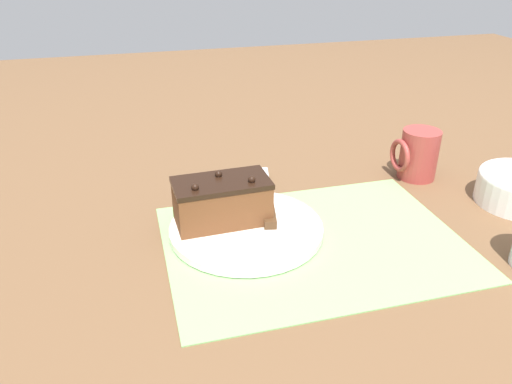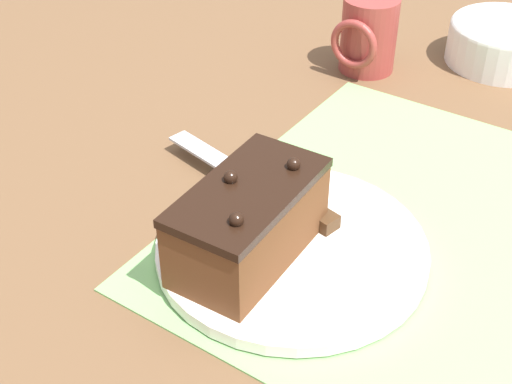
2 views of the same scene
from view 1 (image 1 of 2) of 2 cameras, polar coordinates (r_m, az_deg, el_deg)
name	(u,v)px [view 1 (image 1 of 2)]	position (r m, az deg, el deg)	size (l,w,h in m)	color
ground_plane	(314,243)	(0.79, 6.62, -5.77)	(3.00, 3.00, 0.00)	brown
placemat_woven	(314,242)	(0.79, 6.62, -5.65)	(0.46, 0.34, 0.00)	#7AB266
cake_plate	(246,228)	(0.80, -1.11, -4.19)	(0.25, 0.25, 0.01)	white
chocolate_cake	(222,201)	(0.80, -3.92, -1.02)	(0.15, 0.08, 0.08)	brown
serving_knife	(267,204)	(0.85, 1.31, -1.38)	(0.07, 0.23, 0.01)	#472D19
coffee_mug	(417,154)	(1.02, 17.97, 4.11)	(0.08, 0.07, 0.10)	#993833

